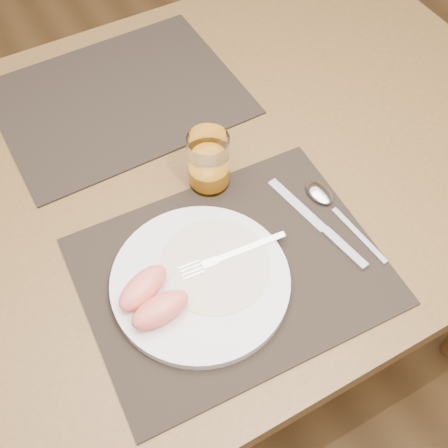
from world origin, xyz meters
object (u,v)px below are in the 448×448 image
Objects in this scene: table at (181,201)px; placemat_far at (119,98)px; plate at (200,281)px; knife at (324,230)px; spoon at (325,199)px; fork at (224,257)px; placemat_near at (232,271)px; juice_glass at (209,163)px.

table is 3.11× the size of placemat_far.
table is at bearing -85.66° from placemat_far.
knife is (0.22, -0.01, -0.01)m from plate.
fork is at bearing -173.03° from spoon.
placemat_near is 2.05× the size of knife.
placemat_near is at bearing -2.39° from plate.
juice_glass reaches higher than knife.
juice_glass is at bearing 122.33° from knife.
placemat_far is 0.42m from fork.
juice_glass is (0.05, 0.17, 0.05)m from placemat_near.
placemat_near is at bearing -106.92° from juice_glass.
placemat_far reaches higher than table.
plate reaches higher than spoon.
placemat_near is 0.17m from knife.
placemat_far is (-0.00, 0.44, 0.00)m from placemat_near.
knife is (0.17, -0.01, 0.00)m from placemat_near.
juice_glass is at bearing 70.04° from fork.
plate is at bearing -107.37° from table.
plate is 1.54× the size of fork.
plate is at bearing -96.70° from placemat_far.
fork is 1.67× the size of juice_glass.
plate is at bearing -163.96° from fork.
fork is at bearing -90.31° from placemat_far.
knife is (0.17, -0.02, -0.02)m from fork.
plate is (-0.05, -0.44, 0.01)m from placemat_far.
spoon is at bearing -62.94° from placemat_far.
plate is 2.57× the size of juice_glass.
plate is at bearing -171.24° from spoon.
juice_glass is at bearing 73.08° from placemat_near.
table is 0.15m from juice_glass.
knife is 0.06m from spoon.
placemat_near is 2.57× the size of fork.
plate reaches higher than placemat_far.
plate reaches higher than table.
placemat_far is at bearing 83.30° from plate.
table is 3.11× the size of placemat_near.
table is 0.24m from placemat_near.
spoon is (0.20, 0.04, 0.01)m from placemat_near.
table is at bearing 136.32° from spoon.
table is 13.32× the size of juice_glass.
table is 0.25m from plate.
juice_glass reaches higher than placemat_far.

